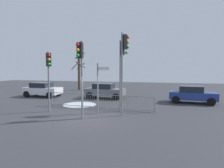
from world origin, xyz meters
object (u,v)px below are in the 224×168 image
at_px(traffic_light_foreground_right, 124,56).
at_px(car_white_trailing, 42,89).
at_px(traffic_light_rear_left, 80,62).
at_px(traffic_light_rear_right, 49,68).
at_px(direction_sign_post, 99,86).
at_px(car_blue_mid, 192,94).
at_px(traffic_light_foreground_left, 122,60).
at_px(bare_tree_left, 79,70).
at_px(car_grey_far, 105,91).

relative_size(traffic_light_foreground_right, car_white_trailing, 1.33).
bearing_deg(traffic_light_rear_left, traffic_light_foreground_right, -137.21).
bearing_deg(car_white_trailing, traffic_light_rear_right, -51.25).
relative_size(direction_sign_post, car_blue_mid, 0.84).
bearing_deg(direction_sign_post, car_white_trailing, 131.37).
height_order(traffic_light_foreground_left, car_white_trailing, traffic_light_foreground_left).
bearing_deg(traffic_light_foreground_left, car_blue_mid, 129.95).
distance_m(traffic_light_rear_right, bare_tree_left, 13.40).
distance_m(traffic_light_rear_left, car_grey_far, 8.61).
height_order(car_blue_mid, bare_tree_left, bare_tree_left).
bearing_deg(car_grey_far, bare_tree_left, 134.87).
bearing_deg(traffic_light_foreground_right, direction_sign_post, -133.11).
bearing_deg(bare_tree_left, car_grey_far, -49.36).
xyz_separation_m(traffic_light_rear_right, bare_tree_left, (-3.26, 12.99, -0.32)).
bearing_deg(traffic_light_rear_right, traffic_light_foreground_left, 155.63).
distance_m(traffic_light_foreground_right, traffic_light_foreground_left, 1.16).
bearing_deg(traffic_light_rear_left, direction_sign_post, -102.84).
height_order(traffic_light_foreground_left, direction_sign_post, traffic_light_foreground_left).
relative_size(car_grey_far, car_white_trailing, 1.01).
relative_size(traffic_light_rear_right, car_white_trailing, 1.06).
xyz_separation_m(traffic_light_rear_left, bare_tree_left, (-6.11, 14.34, -0.65)).
relative_size(traffic_light_rear_right, car_blue_mid, 1.04).
bearing_deg(car_white_trailing, traffic_light_rear_left, -43.16).
distance_m(car_grey_far, bare_tree_left, 8.35).
distance_m(car_blue_mid, bare_tree_left, 15.18).
relative_size(traffic_light_rear_left, bare_tree_left, 0.84).
bearing_deg(traffic_light_rear_right, traffic_light_foreground_right, 142.68).
distance_m(direction_sign_post, car_blue_mid, 8.84).
height_order(direction_sign_post, bare_tree_left, bare_tree_left).
bearing_deg(traffic_light_foreground_left, traffic_light_rear_right, -76.96).
bearing_deg(direction_sign_post, traffic_light_rear_right, 171.83).
bearing_deg(traffic_light_rear_left, car_grey_far, -75.62).
xyz_separation_m(direction_sign_post, car_blue_mid, (6.60, 5.78, -1.09)).
xyz_separation_m(car_blue_mid, bare_tree_left, (-13.31, 7.02, 1.94)).
relative_size(traffic_light_rear_left, traffic_light_rear_right, 1.11).
relative_size(car_blue_mid, bare_tree_left, 0.73).
bearing_deg(traffic_light_rear_right, car_white_trailing, -93.27).
distance_m(traffic_light_foreground_left, car_white_trailing, 11.02).
height_order(traffic_light_foreground_right, direction_sign_post, traffic_light_foreground_right).
bearing_deg(direction_sign_post, car_blue_mid, 29.92).
xyz_separation_m(traffic_light_foreground_left, car_grey_far, (-2.77, 5.54, -2.81)).
distance_m(direction_sign_post, car_white_trailing, 10.17).
xyz_separation_m(traffic_light_foreground_right, traffic_light_rear_left, (-2.26, -1.53, -0.42)).
bearing_deg(car_grey_far, traffic_light_rear_left, -80.09).
xyz_separation_m(traffic_light_rear_right, direction_sign_post, (3.45, 0.19, -1.16)).
height_order(traffic_light_foreground_right, traffic_light_rear_right, traffic_light_foreground_right).
height_order(traffic_light_foreground_right, car_white_trailing, traffic_light_foreground_right).
xyz_separation_m(traffic_light_foreground_right, car_blue_mid, (4.95, 5.80, -3.00)).
xyz_separation_m(traffic_light_foreground_left, bare_tree_left, (-8.06, 11.71, -0.87)).
relative_size(traffic_light_foreground_left, car_white_trailing, 1.26).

